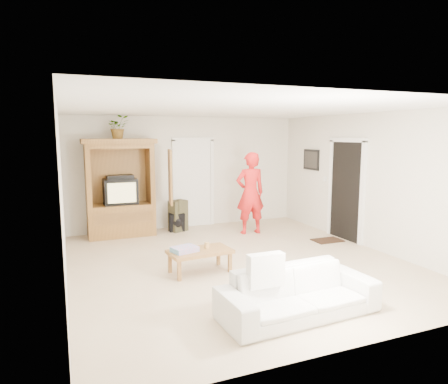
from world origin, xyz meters
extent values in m
plane|color=tan|center=(0.00, 0.00, 0.00)|extent=(6.00, 6.00, 0.00)
plane|color=white|center=(0.00, 0.00, 2.60)|extent=(6.00, 6.00, 0.00)
plane|color=silver|center=(0.00, 3.00, 1.30)|extent=(5.50, 0.00, 5.50)
plane|color=silver|center=(0.00, -3.00, 1.30)|extent=(5.50, 0.00, 5.50)
plane|color=silver|center=(-2.75, 0.00, 1.30)|extent=(0.00, 6.00, 6.00)
plane|color=silver|center=(2.75, 0.00, 1.30)|extent=(0.00, 6.00, 6.00)
cube|color=olive|center=(-1.60, 2.65, 0.35)|extent=(1.40, 0.60, 0.70)
cube|color=olive|center=(-2.25, 2.65, 1.30)|extent=(0.10, 0.60, 1.20)
cube|color=olive|center=(-0.95, 2.65, 1.30)|extent=(0.10, 0.60, 1.20)
cube|color=olive|center=(-1.60, 2.92, 1.30)|extent=(1.40, 0.06, 1.20)
cube|color=olive|center=(-1.60, 2.65, 1.95)|extent=(1.40, 0.60, 0.10)
cube|color=olive|center=(-1.60, 2.65, 2.05)|extent=(1.52, 0.68, 0.10)
cube|color=olive|center=(-0.62, 2.18, 1.30)|extent=(0.16, 0.67, 1.15)
cube|color=black|center=(-1.60, 2.68, 0.97)|extent=(0.70, 0.52, 0.55)
cube|color=tan|center=(-1.60, 2.41, 0.98)|extent=(0.58, 0.02, 0.42)
cube|color=black|center=(-1.60, 2.65, 1.29)|extent=(0.55, 0.35, 0.08)
cube|color=olive|center=(-1.60, 2.37, 0.45)|extent=(1.19, 0.03, 0.25)
cube|color=white|center=(0.15, 2.97, 1.02)|extent=(0.85, 0.05, 2.04)
cube|color=black|center=(2.73, 0.60, 1.02)|extent=(0.05, 0.90, 2.04)
cube|color=black|center=(2.73, 1.90, 1.60)|extent=(0.03, 0.60, 0.48)
cube|color=#382316|center=(2.30, 0.60, 0.01)|extent=(0.60, 0.40, 0.02)
imported|color=#4C7238|center=(-1.60, 2.63, 2.34)|extent=(0.48, 0.43, 0.48)
imported|color=red|center=(1.09, 1.79, 0.91)|extent=(0.68, 0.47, 1.81)
imported|color=silver|center=(-0.15, -2.13, 0.29)|extent=(2.00, 0.88, 0.57)
cube|color=olive|center=(-0.77, -0.22, 0.34)|extent=(1.04, 0.63, 0.05)
cube|color=olive|center=(-1.18, -0.47, 0.16)|extent=(0.06, 0.06, 0.32)
cube|color=olive|center=(-1.22, -0.06, 0.16)|extent=(0.06, 0.06, 0.32)
cube|color=olive|center=(-0.32, -0.39, 0.16)|extent=(0.06, 0.06, 0.32)
cube|color=olive|center=(-0.36, 0.02, 0.16)|extent=(0.06, 0.06, 0.32)
cube|color=#E84D76|center=(-1.02, -0.22, 0.41)|extent=(0.44, 0.37, 0.08)
cylinder|color=tan|center=(-0.63, -0.18, 0.42)|extent=(0.08, 0.08, 0.10)
camera|label=1|loc=(-2.72, -6.06, 2.18)|focal=32.00mm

